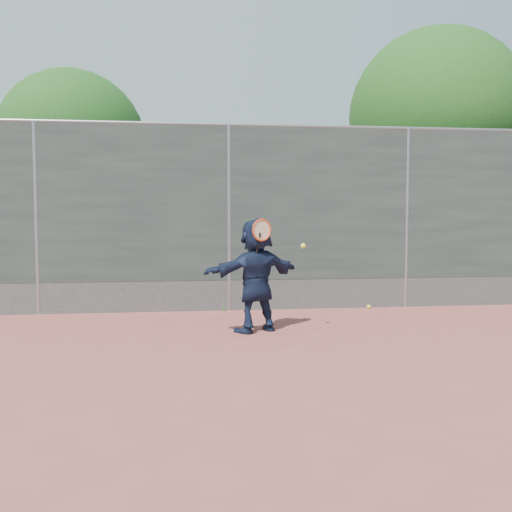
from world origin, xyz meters
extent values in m
plane|color=#9E4C42|center=(0.00, 0.00, 0.00)|extent=(80.00, 80.00, 0.00)
imported|color=#141E39|center=(0.22, 1.75, 0.76)|extent=(1.46, 0.99, 1.52)
sphere|color=yellow|center=(2.31, 3.35, 0.03)|extent=(0.07, 0.07, 0.07)
cube|color=#38423D|center=(0.00, 3.50, 1.75)|extent=(20.00, 0.04, 2.50)
cube|color=slate|center=(0.00, 3.50, 0.25)|extent=(20.00, 0.03, 0.50)
cylinder|color=gray|center=(0.00, 3.50, 3.00)|extent=(20.00, 0.05, 0.05)
cylinder|color=gray|center=(-3.00, 3.50, 1.50)|extent=(0.06, 0.06, 3.00)
cylinder|color=gray|center=(0.00, 3.50, 1.50)|extent=(0.06, 0.06, 3.00)
cylinder|color=gray|center=(3.00, 3.50, 1.50)|extent=(0.06, 0.06, 3.00)
torus|color=#D74214|center=(0.27, 1.55, 1.36)|extent=(0.27, 0.16, 0.29)
cylinder|color=beige|center=(0.27, 1.55, 1.36)|extent=(0.22, 0.12, 0.25)
cylinder|color=black|center=(0.22, 1.57, 1.16)|extent=(0.09, 0.13, 0.33)
sphere|color=yellow|center=(0.83, 1.63, 1.15)|extent=(0.07, 0.07, 0.07)
cylinder|color=#382314|center=(4.50, 5.70, 1.30)|extent=(0.28, 0.28, 2.60)
sphere|color=#23561C|center=(4.50, 5.70, 3.59)|extent=(3.60, 3.60, 3.60)
sphere|color=#23561C|center=(5.22, 5.90, 3.23)|extent=(2.52, 2.52, 2.52)
cylinder|color=#382314|center=(-3.00, 6.50, 1.10)|extent=(0.28, 0.28, 2.20)
sphere|color=#23561C|center=(-3.00, 6.50, 3.03)|extent=(3.00, 3.00, 3.00)
sphere|color=#23561C|center=(-2.40, 6.70, 2.73)|extent=(2.10, 2.10, 2.10)
cone|color=#387226|center=(0.25, 3.38, 0.13)|extent=(0.03, 0.03, 0.26)
cone|color=#387226|center=(0.55, 3.40, 0.15)|extent=(0.03, 0.03, 0.30)
cone|color=#387226|center=(-0.10, 3.36, 0.11)|extent=(0.03, 0.03, 0.22)
camera|label=1|loc=(-0.73, -5.71, 1.54)|focal=40.00mm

